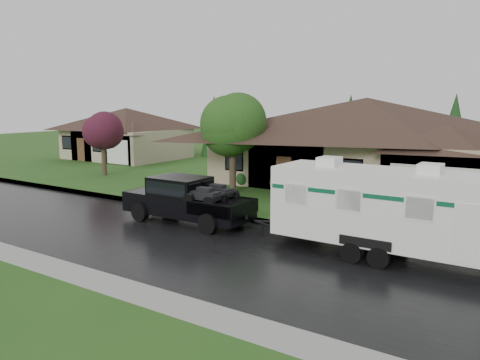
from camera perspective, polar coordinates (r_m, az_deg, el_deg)
name	(u,v)px	position (r m, az deg, el deg)	size (l,w,h in m)	color
ground	(210,230)	(20.32, -3.64, -6.08)	(140.00, 140.00, 0.00)	#254F18
road	(180,241)	(18.82, -7.34, -7.38)	(140.00, 8.00, 0.01)	black
curb	(239,218)	(22.08, -0.12, -4.60)	(140.00, 0.50, 0.15)	gray
lawn	(340,181)	(33.25, 12.08, -0.07)	(140.00, 26.00, 0.15)	#254F18
house_main	(369,132)	(31.02, 15.48, 5.67)	(19.44, 10.80, 6.90)	tan
house_far	(127,129)	(46.10, -13.58, 6.08)	(10.80, 8.64, 5.80)	tan
tree_left_green	(233,126)	(27.38, -0.91, 6.62)	(3.44, 3.44, 5.69)	#382B1E
tree_red	(103,133)	(35.66, -16.39, 5.50)	(2.69, 2.69, 4.46)	#382B1E
shrub_row	(336,187)	(27.21, 11.66, -0.90)	(13.60, 1.00, 1.00)	#143814
pickup_truck	(185,198)	(21.48, -6.71, -2.22)	(6.22, 2.37, 2.07)	black
travel_trailer	(378,206)	(17.15, 16.46, -3.06)	(7.68, 2.70, 3.44)	white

